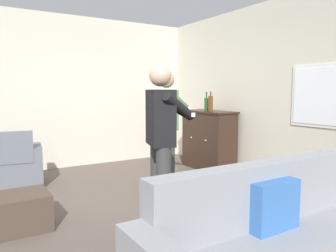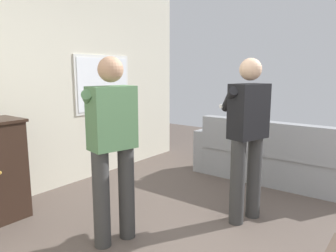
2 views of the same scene
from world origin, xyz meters
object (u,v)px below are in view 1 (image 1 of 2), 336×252
at_px(bottle_liquor_amber, 206,104).
at_px(person_standing_right, 162,139).
at_px(armchair, 10,168).
at_px(couch, 276,243).
at_px(person_standing_left, 167,125).
at_px(bottle_wine_green, 211,103).
at_px(sideboard_cabinet, 209,140).
at_px(ottoman, 23,211).

xyz_separation_m(bottle_liquor_amber, person_standing_right, (1.88, -2.06, -0.25)).
xyz_separation_m(armchair, bottle_liquor_amber, (0.59, 3.19, 0.90)).
distance_m(couch, person_standing_left, 2.56).
bearing_deg(couch, bottle_wine_green, 148.60).
bearing_deg(couch, sideboard_cabinet, 148.75).
bearing_deg(couch, ottoman, -146.00).
height_order(couch, bottle_wine_green, bottle_wine_green).
height_order(sideboard_cabinet, ottoman, sideboard_cabinet).
bearing_deg(armchair, person_standing_left, 55.05).
xyz_separation_m(armchair, person_standing_left, (1.33, 1.90, 0.65)).
bearing_deg(person_standing_right, armchair, -155.26).
relative_size(person_standing_left, person_standing_right, 1.00).
bearing_deg(armchair, bottle_liquor_amber, 79.53).
height_order(armchair, person_standing_right, person_standing_right).
bearing_deg(person_standing_left, armchair, -124.95).
bearing_deg(bottle_liquor_amber, person_standing_left, -60.06).
height_order(bottle_wine_green, person_standing_right, person_standing_right).
bearing_deg(person_standing_right, bottle_liquor_amber, 132.38).
bearing_deg(ottoman, bottle_wine_green, 106.25).
relative_size(bottle_wine_green, person_standing_right, 0.21).
xyz_separation_m(person_standing_left, person_standing_right, (1.13, -0.77, 0.00)).
relative_size(bottle_liquor_amber, person_standing_left, 0.20).
height_order(sideboard_cabinet, bottle_liquor_amber, bottle_liquor_amber).
xyz_separation_m(bottle_wine_green, person_standing_left, (0.58, -1.25, -0.27)).
height_order(armchair, ottoman, armchair).
distance_m(bottle_wine_green, ottoman, 3.51).
height_order(bottle_liquor_amber, ottoman, bottle_liquor_amber).
bearing_deg(couch, person_standing_right, -171.70).
height_order(ottoman, person_standing_left, person_standing_left).
bearing_deg(ottoman, couch, 34.00).
xyz_separation_m(armchair, bottle_wine_green, (0.75, 3.16, 0.92)).
bearing_deg(bottle_liquor_amber, ottoman, -71.39).
distance_m(armchair, person_standing_left, 2.41).
distance_m(couch, person_standing_right, 1.43).
distance_m(armchair, bottle_liquor_amber, 3.37).
height_order(bottle_liquor_amber, person_standing_right, person_standing_right).
relative_size(ottoman, person_standing_left, 0.30).
bearing_deg(bottle_wine_green, person_standing_right, -49.65).
xyz_separation_m(sideboard_cabinet, bottle_liquor_amber, (-0.04, -0.03, 0.66)).
relative_size(couch, person_standing_left, 1.35).
distance_m(person_standing_left, person_standing_right, 1.37).
bearing_deg(person_standing_left, sideboard_cabinet, 118.04).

